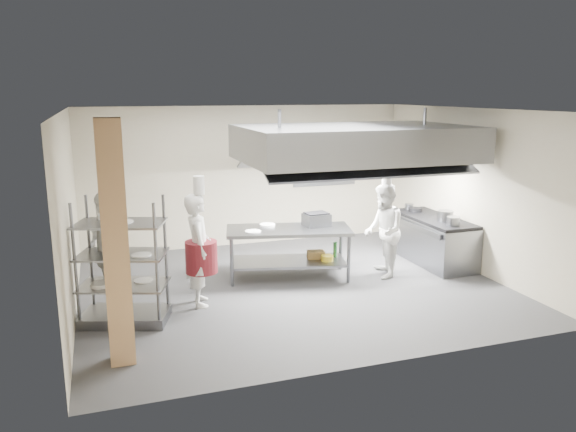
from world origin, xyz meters
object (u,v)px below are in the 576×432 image
object	(u,v)px
cooking_range	(432,241)
chef_head	(199,250)
pass_rack	(122,261)
chef_plating	(109,254)
island	(289,253)
stockpot	(445,216)
chef_line	(384,231)
griddle	(316,220)

from	to	relation	value
cooking_range	chef_head	distance (m)	4.81
pass_rack	chef_plating	world-z (taller)	chef_plating
island	stockpot	distance (m)	3.07
cooking_range	stockpot	distance (m)	0.68
island	chef_line	world-z (taller)	chef_line
chef_line	chef_plating	bearing A→B (deg)	-68.64
chef_head	cooking_range	bearing A→B (deg)	-75.37
pass_rack	stockpot	distance (m)	5.95
pass_rack	stockpot	size ratio (longest dim) A/B	6.36
pass_rack	chef_head	bearing A→B (deg)	34.39
pass_rack	cooking_range	bearing A→B (deg)	29.02
cooking_range	pass_rack	bearing A→B (deg)	-169.19
cooking_range	stockpot	xyz separation A→B (m)	(0.02, -0.35, 0.58)
island	pass_rack	world-z (taller)	pass_rack
chef_plating	stockpot	xyz separation A→B (m)	(6.08, 0.43, 0.05)
pass_rack	chef_plating	xyz separation A→B (m)	(-0.18, 0.34, 0.03)
stockpot	pass_rack	bearing A→B (deg)	-172.54
chef_line	cooking_range	bearing A→B (deg)	127.36
chef_line	chef_plating	size ratio (longest dim) A/B	0.90
pass_rack	chef_head	distance (m)	1.20
stockpot	chef_plating	bearing A→B (deg)	-175.97
stockpot	chef_line	bearing A→B (deg)	-174.56
chef_head	chef_line	world-z (taller)	chef_head
pass_rack	griddle	bearing A→B (deg)	36.84
island	chef_line	distance (m)	1.75
cooking_range	chef_line	xyz separation A→B (m)	(-1.35, -0.48, 0.43)
chef_line	griddle	size ratio (longest dim) A/B	3.79
chef_head	griddle	bearing A→B (deg)	-64.99
cooking_range	griddle	distance (m)	2.51
chef_line	griddle	bearing A→B (deg)	-97.64
chef_head	island	bearing A→B (deg)	-60.54
island	chef_head	size ratio (longest dim) A/B	1.23
island	chef_line	size ratio (longest dim) A/B	1.29
griddle	pass_rack	bearing A→B (deg)	-167.68
chef_head	chef_plating	world-z (taller)	chef_plating
island	pass_rack	xyz separation A→B (m)	(-2.90, -1.12, 0.46)
griddle	stockpot	bearing A→B (deg)	-15.27
chef_plating	stockpot	size ratio (longest dim) A/B	6.59
cooking_range	chef_plating	bearing A→B (deg)	-172.67
cooking_range	chef_plating	world-z (taller)	chef_plating
island	cooking_range	bearing A→B (deg)	13.17
cooking_range	chef_line	world-z (taller)	chef_line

